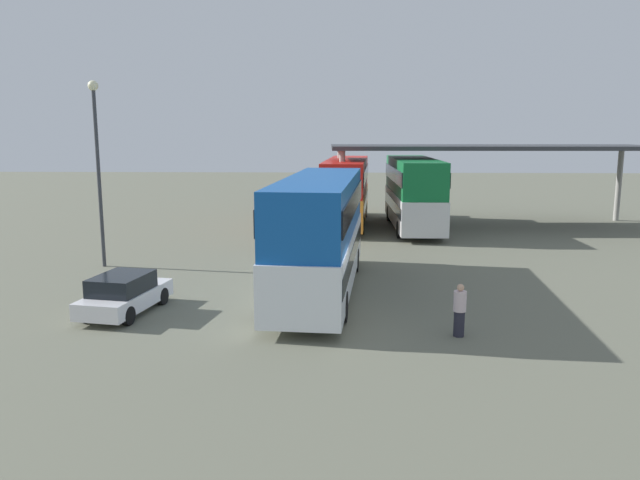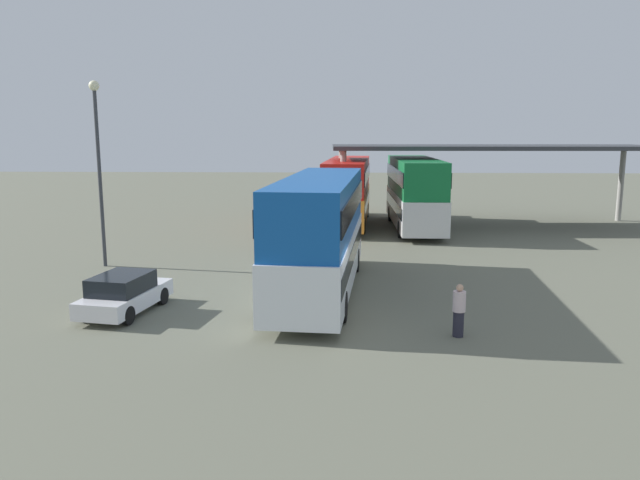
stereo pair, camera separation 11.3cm
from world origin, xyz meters
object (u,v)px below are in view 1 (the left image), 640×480
Objects in this scene: double_decker_main at (320,230)px; parked_hatchback at (124,294)px; double_decker_near_canopy at (346,189)px; lamppost_tall at (97,152)px; double_decker_mid_row at (413,191)px; pedestrian_waiting at (460,310)px.

double_decker_main is 7.28m from parked_hatchback.
double_decker_near_canopy is at bearing -10.80° from parked_hatchback.
double_decker_mid_row is at bearing 36.33° from lamppost_tall.
parked_hatchback is at bearing -26.51° from pedestrian_waiting.
double_decker_mid_row reaches higher than double_decker_near_canopy.
parked_hatchback is 0.37× the size of double_decker_mid_row.
double_decker_near_canopy is 16.99m from lamppost_tall.
double_decker_near_canopy is 21.93m from pedestrian_waiting.
double_decker_near_canopy is (1.13, 16.74, -0.07)m from double_decker_main.
double_decker_near_canopy is 7.22× the size of pedestrian_waiting.
double_decker_mid_row is 6.74× the size of pedestrian_waiting.
double_decker_near_canopy is (7.56, 19.70, 1.64)m from parked_hatchback.
double_decker_main reaches higher than pedestrian_waiting.
double_decker_mid_row is (5.23, 15.18, -0.01)m from double_decker_main.
double_decker_mid_row is at bearing -107.08° from double_decker_near_canopy.
parked_hatchback is at bearing 162.74° from double_decker_near_canopy.
double_decker_near_canopy reaches higher than pedestrian_waiting.
parked_hatchback is 10.89m from pedestrian_waiting.
double_decker_main is at bearing 179.86° from double_decker_near_canopy.
parked_hatchback is 21.63m from double_decker_mid_row.
double_decker_mid_row reaches higher than pedestrian_waiting.
double_decker_mid_row is 1.33× the size of lamppost_tall.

